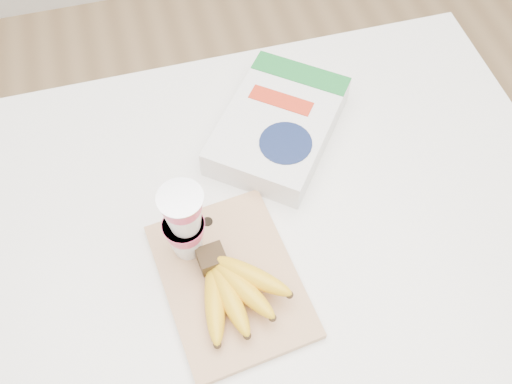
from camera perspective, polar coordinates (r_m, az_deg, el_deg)
room at (r=0.82m, az=-2.47°, el=9.83°), size 4.00×4.00×4.00m
table at (r=1.56m, az=-1.30°, el=-11.82°), size 1.32×0.88×0.99m
cutting_board at (r=1.04m, az=-2.58°, el=-8.78°), size 0.27×0.34×0.02m
bananas at (r=1.00m, az=-2.35°, el=-9.59°), size 0.17×0.19×0.07m
yogurt_stack at (r=0.98m, az=-7.22°, el=-3.04°), size 0.08×0.08×0.18m
cereal_box at (r=1.20m, az=2.26°, el=6.67°), size 0.36×0.37×0.07m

